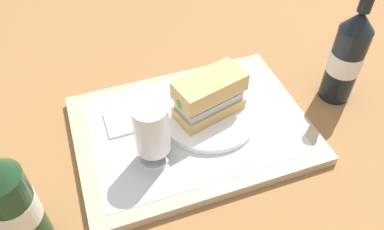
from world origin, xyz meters
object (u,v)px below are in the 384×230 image
object	(u,v)px
plate	(209,114)
sandwich	(208,96)
second_bottle	(346,55)
beer_bottle	(12,203)
beer_glass	(152,132)

from	to	relation	value
plate	sandwich	distance (m)	0.05
second_bottle	plate	bearing A→B (deg)	-1.50
beer_bottle	sandwich	bearing A→B (deg)	-158.55
sandwich	beer_bottle	bearing A→B (deg)	6.49
plate	beer_glass	xyz separation A→B (m)	(0.13, 0.06, 0.06)
sandwich	beer_bottle	size ratio (longest dim) A/B	0.53
plate	second_bottle	size ratio (longest dim) A/B	0.71
plate	sandwich	size ratio (longest dim) A/B	1.34
plate	beer_glass	bearing A→B (deg)	25.89
plate	beer_glass	size ratio (longest dim) A/B	1.52
plate	beer_bottle	size ratio (longest dim) A/B	0.71
beer_bottle	second_bottle	bearing A→B (deg)	-168.53
beer_bottle	second_bottle	distance (m)	0.64
plate	sandwich	xyz separation A→B (m)	(0.00, 0.00, 0.05)
plate	second_bottle	distance (m)	0.29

